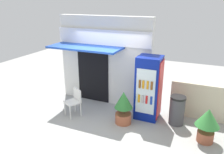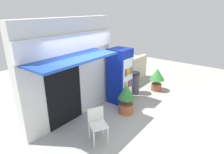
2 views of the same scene
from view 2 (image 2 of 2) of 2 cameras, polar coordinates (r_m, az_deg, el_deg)
name	(u,v)px [view 2 (image 2 of 2)]	position (r m, az deg, el deg)	size (l,w,h in m)	color
ground	(117,128)	(5.61, 1.64, -15.03)	(16.00, 16.00, 0.00)	#A3A39E
storefront_building	(70,70)	(5.64, -12.39, 2.17)	(3.28, 1.26, 2.99)	silver
drink_cooler	(120,76)	(6.69, 2.40, 0.34)	(0.71, 0.72, 1.94)	navy
plastic_chair	(97,122)	(4.94, -4.47, -13.24)	(0.57, 0.57, 0.87)	silver
potted_plant_near_shop	(126,97)	(6.10, 4.24, -6.03)	(0.53, 0.53, 0.99)	#AD5B3D
potted_plant_curbside	(157,77)	(7.94, 13.32, -0.04)	(0.60, 0.60, 0.93)	#995138
trash_bin	(134,83)	(7.55, 6.54, -1.75)	(0.45, 0.45, 0.87)	#47474C
stone_boundary_wall	(132,71)	(8.54, 5.93, 1.72)	(2.35, 0.21, 1.11)	beige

